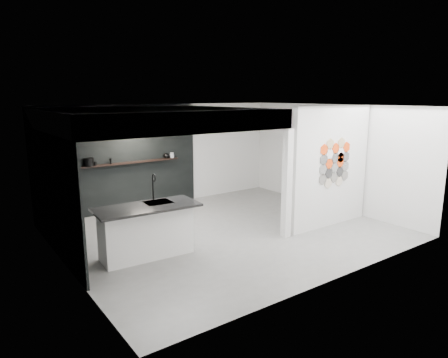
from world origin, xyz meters
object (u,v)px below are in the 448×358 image
kettle (166,156)px  glass_vase (172,155)px  stockpot (89,162)px  glass_bowl (172,156)px  kitchen_island (146,230)px  utensil_cup (95,164)px  bottle_dark (111,161)px  wall_basin (68,211)px  partition_panel (331,167)px

kettle → glass_vase: size_ratio=1.19×
kettle → glass_vase: 0.17m
stockpot → kettle: size_ratio=1.40×
stockpot → glass_bowl: bearing=0.0°
kitchen_island → utensil_cup: 3.23m
kettle → bottle_dark: 1.59m
wall_basin → glass_bowl: glass_bowl is taller
glass_vase → utensil_cup: bearing=180.0°
kettle → glass_bowl: 0.18m
partition_panel → glass_vase: 4.39m
stockpot → utensil_cup: size_ratio=2.74×
bottle_dark → glass_vase: bearing=0.0°
partition_panel → glass_bowl: size_ratio=22.41×
wall_basin → bottle_dark: bearing=51.7°
stockpot → bottle_dark: bearing=0.0°
kitchen_island → bottle_dark: kitchen_island is taller
stockpot → glass_vase: (2.31, 0.00, -0.03)m
glass_bowl → glass_vase: glass_vase is taller
kettle → glass_bowl: kettle is taller
glass_vase → bottle_dark: glass_vase is taller
glass_bowl → wall_basin: bearing=-148.7°
kettle → bottle_dark: bearing=178.8°
glass_bowl → utensil_cup: same height
partition_panel → bottle_dark: bearing=134.8°
partition_panel → glass_vase: (-2.08, 3.87, -0.01)m
bottle_dark → stockpot: bearing=180.0°
partition_panel → stockpot: bearing=138.6°
glass_vase → utensil_cup: (-2.16, 0.00, -0.03)m
utensil_cup → bottle_dark: bearing=0.0°
kitchen_island → kettle: 3.85m
partition_panel → kettle: (-2.25, 3.87, -0.01)m
bottle_dark → glass_bowl: bearing=0.0°
kettle → stockpot: bearing=178.8°
partition_panel → kettle: bearing=120.2°
glass_bowl → glass_vase: (0.00, 0.00, 0.03)m
kettle → glass_bowl: (0.17, 0.00, -0.03)m
partition_panel → kettle: partition_panel is taller
utensil_cup → stockpot: bearing=180.0°
kettle → bottle_dark: (-1.59, 0.00, -0.00)m
partition_panel → kitchen_island: (-4.33, 0.75, -0.88)m
kitchen_island → wall_basin: bearing=140.7°
wall_basin → glass_vase: size_ratio=4.08×
wall_basin → stockpot: (1.08, 2.07, 0.57)m
kitchen_island → glass_bowl: bearing=57.6°
kitchen_island → glass_bowl: size_ratio=15.76×
partition_panel → stockpot: size_ratio=11.42×
partition_panel → kitchen_island: size_ratio=1.42×
partition_panel → kitchen_island: partition_panel is taller
glass_vase → bottle_dark: bearing=180.0°
wall_basin → stockpot: stockpot is taller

